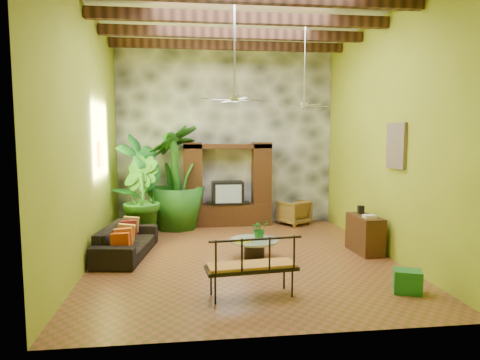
{
  "coord_description": "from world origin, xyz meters",
  "views": [
    {
      "loc": [
        -1.12,
        -8.54,
        2.53
      ],
      "look_at": [
        -0.02,
        0.2,
        1.58
      ],
      "focal_mm": 32.0,
      "sensor_mm": 36.0,
      "label": 1
    }
  ],
  "objects": [
    {
      "name": "stone_accent_wall",
      "position": [
        0.0,
        3.44,
        2.5
      ],
      "size": [
        5.98,
        0.1,
        4.98
      ],
      "primitive_type": "cube",
      "color": "#3C3E45",
      "rests_on": "ground"
    },
    {
      "name": "tall_plant_a",
      "position": [
        -2.27,
        2.52,
        1.27
      ],
      "size": [
        1.56,
        1.61,
        2.55
      ],
      "primitive_type": "imported",
      "rotation": [
        0.0,
        0.0,
        0.88
      ],
      "color": "#1C6B24",
      "rests_on": "ground"
    },
    {
      "name": "centerpiece_plant",
      "position": [
        0.35,
        -0.06,
        0.6
      ],
      "size": [
        0.42,
        0.38,
        0.4
      ],
      "primitive_type": "imported",
      "rotation": [
        0.0,
        0.0,
        0.19
      ],
      "color": "#196120",
      "rests_on": "coffee_table"
    },
    {
      "name": "tall_plant_b",
      "position": [
        -2.25,
        1.92,
        1.0
      ],
      "size": [
        1.3,
        1.39,
        2.0
      ],
      "primitive_type": "imported",
      "rotation": [
        0.0,
        0.0,
        2.06
      ],
      "color": "#25661B",
      "rests_on": "ground"
    },
    {
      "name": "right_wall",
      "position": [
        3.0,
        0.0,
        2.5
      ],
      "size": [
        0.02,
        7.0,
        5.0
      ],
      "primitive_type": "cube",
      "color": "olive",
      "rests_on": "ground"
    },
    {
      "name": "ground",
      "position": [
        0.0,
        0.0,
        0.0
      ],
      "size": [
        7.0,
        7.0,
        0.0
      ],
      "primitive_type": "plane",
      "color": "brown",
      "rests_on": "ground"
    },
    {
      "name": "ceiling_fan_back",
      "position": [
        1.6,
        1.2,
        3.4
      ],
      "size": [
        1.28,
        1.28,
        1.86
      ],
      "color": "#AFAFB4",
      "rests_on": "ceiling"
    },
    {
      "name": "back_wall",
      "position": [
        0.0,
        3.5,
        2.5
      ],
      "size": [
        6.0,
        0.02,
        5.0
      ],
      "primitive_type": "cube",
      "color": "olive",
      "rests_on": "ground"
    },
    {
      "name": "ceiling_beams",
      "position": [
        0.0,
        0.0,
        4.78
      ],
      "size": [
        5.95,
        5.36,
        0.22
      ],
      "color": "#3F2014",
      "rests_on": "ceiling"
    },
    {
      "name": "wall_art_mask",
      "position": [
        -2.96,
        1.0,
        2.1
      ],
      "size": [
        0.06,
        0.32,
        0.55
      ],
      "primitive_type": "cube",
      "color": "gold",
      "rests_on": "left_wall"
    },
    {
      "name": "sofa",
      "position": [
        -2.38,
        0.38,
        0.32
      ],
      "size": [
        1.16,
        2.29,
        0.64
      ],
      "primitive_type": "imported",
      "rotation": [
        0.0,
        0.0,
        1.43
      ],
      "color": "black",
      "rests_on": "ground"
    },
    {
      "name": "ceiling_fan_front",
      "position": [
        -0.2,
        -0.4,
        3.4
      ],
      "size": [
        1.28,
        1.28,
        1.86
      ],
      "color": "#AFAFB4",
      "rests_on": "ceiling"
    },
    {
      "name": "entertainment_center",
      "position": [
        0.0,
        3.14,
        0.97
      ],
      "size": [
        2.4,
        0.55,
        2.3
      ],
      "color": "black",
      "rests_on": "ground"
    },
    {
      "name": "iron_bench",
      "position": [
        -0.14,
        -2.21,
        0.54
      ],
      "size": [
        1.47,
        0.67,
        0.57
      ],
      "rotation": [
        0.0,
        0.0,
        0.11
      ],
      "color": "black",
      "rests_on": "ground"
    },
    {
      "name": "coffee_table",
      "position": [
        0.23,
        -0.15,
        0.26
      ],
      "size": [
        0.99,
        0.99,
        0.4
      ],
      "rotation": [
        0.0,
        0.0,
        0.27
      ],
      "color": "black",
      "rests_on": "ground"
    },
    {
      "name": "green_bin",
      "position": [
        2.36,
        -2.31,
        0.19
      ],
      "size": [
        0.51,
        0.45,
        0.37
      ],
      "primitive_type": "cube",
      "rotation": [
        0.0,
        0.0,
        -0.38
      ],
      "color": "#1B6529",
      "rests_on": "ground"
    },
    {
      "name": "left_wall",
      "position": [
        -3.0,
        0.0,
        2.5
      ],
      "size": [
        0.02,
        7.0,
        5.0
      ],
      "primitive_type": "cube",
      "color": "olive",
      "rests_on": "ground"
    },
    {
      "name": "wall_art_painting",
      "position": [
        2.96,
        -0.6,
        2.3
      ],
      "size": [
        0.06,
        0.7,
        0.9
      ],
      "primitive_type": "cube",
      "color": "#22507D",
      "rests_on": "right_wall"
    },
    {
      "name": "tall_plant_c",
      "position": [
        -1.4,
        2.91,
        1.38
      ],
      "size": [
        2.11,
        2.11,
        2.76
      ],
      "primitive_type": "imported",
      "rotation": [
        0.0,
        0.0,
        4.2
      ],
      "color": "#23651A",
      "rests_on": "ground"
    },
    {
      "name": "side_console",
      "position": [
        2.65,
        0.02,
        0.4
      ],
      "size": [
        0.5,
        1.02,
        0.8
      ],
      "primitive_type": "cube",
      "rotation": [
        0.0,
        0.0,
        0.05
      ],
      "color": "#3A2412",
      "rests_on": "ground"
    },
    {
      "name": "yellow_tray",
      "position": [
        -0.02,
        -0.29,
        0.42
      ],
      "size": [
        0.31,
        0.23,
        0.03
      ],
      "primitive_type": "cube",
      "rotation": [
        0.0,
        0.0,
        -0.07
      ],
      "color": "yellow",
      "rests_on": "coffee_table"
    },
    {
      "name": "wicker_armchair",
      "position": [
        1.86,
        3.02,
        0.34
      ],
      "size": [
        1.02,
        1.03,
        0.69
      ],
      "primitive_type": "imported",
      "rotation": [
        0.0,
        0.0,
        3.7
      ],
      "color": "olive",
      "rests_on": "ground"
    },
    {
      "name": "ceiling",
      "position": [
        0.0,
        0.0,
        5.0
      ],
      "size": [
        6.0,
        7.0,
        0.02
      ],
      "primitive_type": "cube",
      "color": "silver",
      "rests_on": "back_wall"
    }
  ]
}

